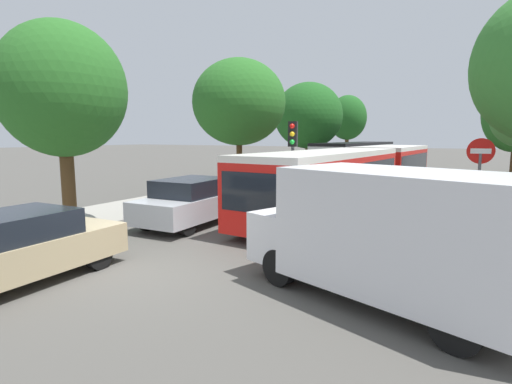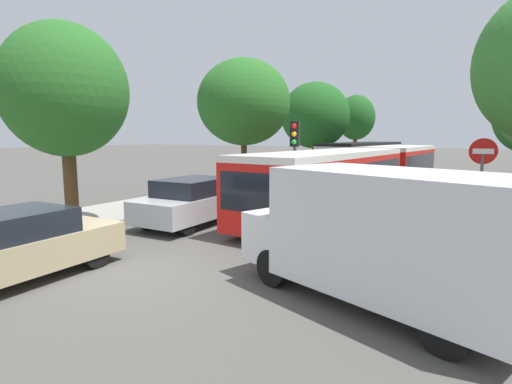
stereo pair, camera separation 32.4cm
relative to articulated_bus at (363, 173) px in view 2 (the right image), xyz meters
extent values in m
plane|color=#4F4C47|center=(-1.71, -10.57, -1.37)|extent=(200.00, 200.00, 0.00)
cube|color=#9E998E|center=(-7.42, 1.15, -1.30)|extent=(3.20, 33.43, 0.14)
cube|color=red|center=(-0.25, -3.44, -0.15)|extent=(3.02, 9.06, 1.92)
cube|color=black|center=(-0.25, -3.44, 0.20)|extent=(3.01, 8.70, 0.84)
cube|color=silver|center=(-0.25, -3.44, 0.91)|extent=(3.02, 9.06, 0.19)
cube|color=red|center=(0.36, 4.98, -0.15)|extent=(2.82, 6.25, 1.92)
cube|color=black|center=(0.36, 4.98, 0.20)|extent=(2.82, 6.01, 0.84)
cube|color=silver|center=(0.36, 4.98, 0.91)|extent=(2.82, 6.25, 0.19)
cylinder|color=black|center=(0.11, 1.47, -0.15)|extent=(1.83, 1.06, 1.77)
cube|color=black|center=(-0.56, -7.84, 0.08)|extent=(2.11, 0.24, 1.03)
cylinder|color=black|center=(0.55, -6.35, -0.90)|extent=(0.35, 0.96, 0.94)
cylinder|color=black|center=(-1.45, -6.21, -0.90)|extent=(0.35, 0.96, 0.94)
cylinder|color=black|center=(0.96, -0.66, -0.90)|extent=(0.35, 0.96, 0.94)
cylinder|color=black|center=(-1.04, -0.52, -0.90)|extent=(0.35, 0.96, 0.94)
cylinder|color=black|center=(1.36, 4.91, -0.90)|extent=(0.35, 0.96, 0.94)
cylinder|color=black|center=(-0.65, 5.05, -0.90)|extent=(0.35, 0.96, 0.94)
cube|color=silver|center=(-3.62, 12.86, -0.12)|extent=(3.22, 11.41, 1.96)
cube|color=black|center=(-3.62, 12.86, 0.24)|extent=(3.21, 10.85, 0.82)
cube|color=black|center=(-3.62, 12.86, 0.96)|extent=(3.22, 11.41, 0.20)
cylinder|color=black|center=(-4.43, 16.64, -0.88)|extent=(0.36, 1.00, 0.98)
cylinder|color=black|center=(-2.34, 16.51, -0.88)|extent=(0.36, 1.00, 0.98)
cylinder|color=black|center=(-4.89, 9.55, -0.88)|extent=(0.36, 1.00, 0.98)
cylinder|color=black|center=(-2.79, 9.42, -0.88)|extent=(0.36, 1.00, 0.98)
cube|color=tan|center=(-3.47, -12.22, -0.79)|extent=(1.83, 4.11, 0.66)
cube|color=black|center=(-3.46, -12.31, -0.20)|extent=(1.64, 2.17, 0.50)
cylinder|color=black|center=(-4.22, -10.93, -1.06)|extent=(0.23, 0.63, 0.62)
cylinder|color=black|center=(-2.77, -10.89, -1.06)|extent=(0.23, 0.63, 0.62)
cube|color=#B7BABF|center=(-3.76, -6.27, -0.75)|extent=(1.95, 4.39, 0.70)
cube|color=black|center=(-3.76, -6.38, -0.13)|extent=(1.75, 2.32, 0.54)
cylinder|color=black|center=(-4.57, -4.90, -1.04)|extent=(0.24, 0.67, 0.66)
cylinder|color=black|center=(-3.03, -4.87, -1.04)|extent=(0.24, 0.67, 0.66)
cylinder|color=black|center=(-4.50, -7.68, -1.04)|extent=(0.24, 0.67, 0.66)
cylinder|color=black|center=(-2.96, -7.64, -1.04)|extent=(0.24, 0.67, 0.66)
cube|color=#B21E19|center=(-3.63, -0.18, -0.81)|extent=(1.75, 3.95, 0.63)
cube|color=black|center=(-3.63, -0.27, -0.25)|extent=(1.57, 2.08, 0.48)
cylinder|color=black|center=(-4.36, 1.05, -1.07)|extent=(0.22, 0.60, 0.60)
cylinder|color=black|center=(-2.97, 1.09, -1.07)|extent=(0.22, 0.60, 0.60)
cylinder|color=black|center=(-4.30, -1.45, -1.07)|extent=(0.22, 0.60, 0.60)
cylinder|color=black|center=(-2.91, -1.41, -1.07)|extent=(0.22, 0.60, 0.60)
cube|color=silver|center=(3.34, -9.71, -0.06)|extent=(4.53, 3.22, 2.00)
cube|color=silver|center=(0.97, -8.91, -0.53)|extent=(1.46, 2.09, 1.00)
cylinder|color=black|center=(1.08, -9.83, -1.01)|extent=(0.76, 0.46, 0.72)
cylinder|color=black|center=(1.62, -8.24, -1.01)|extent=(0.76, 0.46, 0.72)
cylinder|color=black|center=(4.20, -10.90, -1.01)|extent=(0.76, 0.46, 0.72)
cylinder|color=black|center=(4.75, -9.31, -1.01)|extent=(0.76, 0.46, 0.72)
cylinder|color=#56595E|center=(-1.59, -3.23, 0.33)|extent=(0.12, 0.12, 3.40)
cube|color=black|center=(-1.59, -3.23, 1.58)|extent=(0.37, 0.31, 0.90)
sphere|color=red|center=(-1.56, -3.38, 1.86)|extent=(0.18, 0.18, 0.18)
sphere|color=#EAAD14|center=(-1.56, -3.38, 1.58)|extent=(0.18, 0.18, 0.18)
sphere|color=green|center=(-1.56, -3.38, 1.30)|extent=(0.18, 0.18, 0.18)
cylinder|color=#56595E|center=(4.35, -3.97, -0.17)|extent=(0.08, 0.08, 2.40)
cylinder|color=red|center=(4.35, -3.97, 1.10)|extent=(0.70, 0.03, 0.70)
cube|color=white|center=(4.35, -3.99, 1.10)|extent=(0.50, 0.04, 0.14)
cylinder|color=#51381E|center=(-6.41, -8.91, 0.01)|extent=(0.40, 0.40, 2.75)
ellipsoid|color=#286623|center=(-6.41, -8.91, 2.84)|extent=(3.66, 3.66, 3.89)
ellipsoid|color=#286623|center=(-7.01, -8.49, 2.26)|extent=(2.20, 2.20, 2.14)
cylinder|color=#51381E|center=(-6.63, 1.29, 0.11)|extent=(0.30, 0.30, 2.95)
ellipsoid|color=#286623|center=(-6.63, 1.29, 3.24)|extent=(4.78, 4.78, 4.41)
cylinder|color=#51381E|center=(-6.94, 11.64, -0.08)|extent=(0.40, 0.40, 2.58)
ellipsoid|color=#1E561E|center=(-6.94, 11.64, 3.03)|extent=(5.05, 5.05, 4.86)
cylinder|color=#51381E|center=(-7.16, 22.49, 0.17)|extent=(0.38, 0.38, 3.07)
ellipsoid|color=#1E561E|center=(-7.16, 22.49, 3.32)|extent=(3.69, 3.69, 4.33)
camera|label=1|loc=(4.30, -16.55, 1.50)|focal=28.00mm
camera|label=2|loc=(4.58, -16.39, 1.50)|focal=28.00mm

